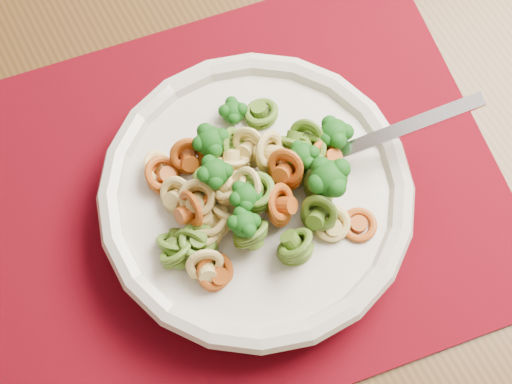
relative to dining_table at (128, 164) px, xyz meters
name	(u,v)px	position (x,y,z in m)	size (l,w,h in m)	color
dining_table	(128,164)	(0.00, 0.00, 0.00)	(1.49, 1.08, 0.73)	#4E3216
placemat	(231,198)	(0.08, -0.11, 0.10)	(0.44, 0.34, 0.00)	#5D030E
pasta_bowl	(256,197)	(0.09, -0.12, 0.13)	(0.25, 0.25, 0.05)	beige
pasta_broccoli_heap	(256,189)	(0.09, -0.12, 0.15)	(0.21, 0.21, 0.06)	tan
fork	(311,163)	(0.14, -0.12, 0.15)	(0.19, 0.02, 0.01)	silver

